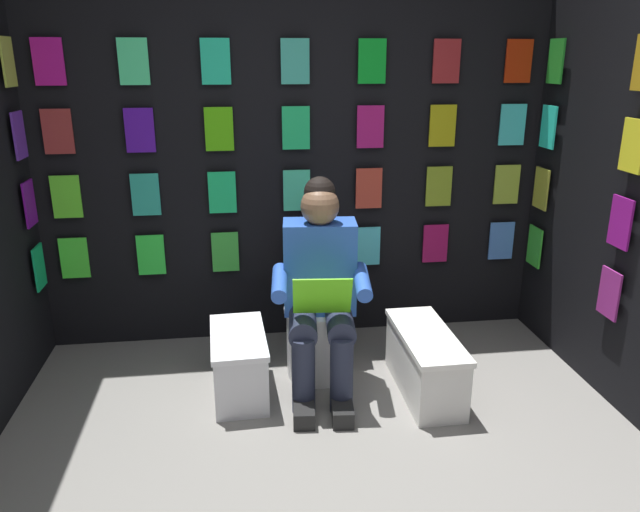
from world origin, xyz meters
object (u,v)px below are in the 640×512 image
(person_reading, at_px, (321,288))
(comic_longbox_near, at_px, (239,364))
(toilet, at_px, (319,317))
(comic_longbox_far, at_px, (425,362))

(person_reading, relative_size, comic_longbox_near, 1.98)
(toilet, height_order, comic_longbox_far, toilet)
(comic_longbox_far, bearing_deg, toilet, -33.72)
(toilet, distance_m, comic_longbox_far, 0.68)
(toilet, height_order, person_reading, person_reading)
(toilet, relative_size, comic_longbox_near, 1.28)
(person_reading, xyz_separation_m, comic_longbox_near, (0.46, 0.01, -0.42))
(toilet, xyz_separation_m, person_reading, (0.02, 0.23, 0.27))
(toilet, bearing_deg, person_reading, 90.72)
(person_reading, height_order, comic_longbox_near, person_reading)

